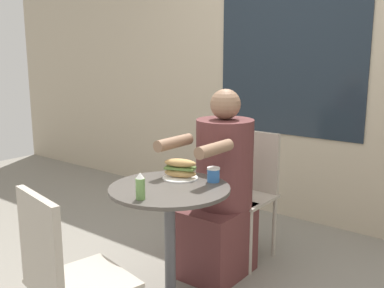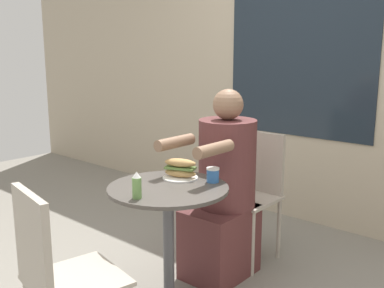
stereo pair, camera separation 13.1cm
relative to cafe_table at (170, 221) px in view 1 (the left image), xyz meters
name	(u,v)px [view 1 (the left image)]	position (x,y,z in m)	size (l,w,h in m)	color
storefront_wall	(312,52)	(0.00, 1.75, 0.89)	(8.00, 0.09, 2.80)	#B7A88E
cafe_table	(170,221)	(0.00, 0.00, 0.00)	(0.65, 0.65, 0.71)	#47423D
diner_chair	(249,183)	(-0.02, 0.86, 0.01)	(0.39, 0.39, 0.87)	#ADA393
seated_diner	(221,197)	(-0.02, 0.52, 0.00)	(0.36, 0.65, 1.19)	brown
empty_chair_across	(62,272)	(0.03, -0.71, 0.01)	(0.44, 0.44, 0.87)	#ADA393
sandwich_on_plate	(180,170)	(-0.06, 0.16, 0.24)	(0.20, 0.20, 0.11)	white
drink_cup	(213,175)	(0.13, 0.22, 0.23)	(0.07, 0.07, 0.08)	#336BB7
condiment_bottle	(140,186)	(0.02, -0.24, 0.26)	(0.05, 0.05, 0.13)	#66934C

